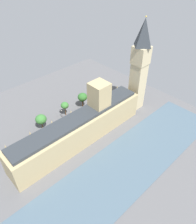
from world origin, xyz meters
TOP-DOWN VIEW (x-y plane):
  - ground_plane at (0.00, 0.00)m, footprint 149.29×149.29m
  - river_thames at (-30.58, 0.00)m, footprint 29.96×134.36m
  - parliament_building at (-1.99, -1.78)m, footprint 13.85×79.29m
  - clock_tower at (-2.58, -46.38)m, footprint 8.69×8.69m
  - double_decker_bus_midblock at (13.09, -24.83)m, footprint 3.01×10.60m
  - double_decker_bus_near_tower at (14.30, -8.90)m, footprint 2.76×10.53m
  - car_silver_far_end at (13.44, 3.45)m, footprint 2.00×4.56m
  - car_white_trailing at (15.02, 10.34)m, footprint 1.93×4.05m
  - car_black_kerbside at (13.16, 20.68)m, footprint 2.14×4.62m
  - car_dark_green_leading at (13.83, 29.48)m, footprint 1.85×4.63m
  - pedestrian_opposite_hall at (7.62, -11.93)m, footprint 0.67×0.60m
  - plane_tree_by_river_gate at (20.21, -20.76)m, footprint 6.14×6.14m
  - plane_tree_corner at (21.25, -7.42)m, footprint 4.82×4.82m
  - plane_tree_under_trees at (20.90, 9.67)m, footprint 6.38×6.38m
  - plane_tree_slot_10 at (21.50, -21.48)m, footprint 4.43×4.43m
  - street_lamp_slot_11 at (20.60, -4.21)m, footprint 0.56×0.56m

SIDE VIEW (x-z plane):
  - ground_plane at x=0.00m, z-range 0.00..0.00m
  - river_thames at x=-30.58m, z-range 0.00..0.25m
  - pedestrian_opposite_hall at x=7.62m, z-range -0.08..1.52m
  - car_white_trailing at x=15.02m, z-range 0.02..1.76m
  - car_black_kerbside at x=13.16m, z-range 0.02..1.76m
  - car_dark_green_leading at x=13.83m, z-range 0.02..1.76m
  - car_silver_far_end at x=13.44m, z-range 0.02..1.76m
  - double_decker_bus_midblock at x=13.09m, z-range 0.26..5.01m
  - double_decker_bus_near_tower at x=14.30m, z-range 0.26..5.01m
  - street_lamp_slot_11 at x=20.60m, z-range 1.17..6.81m
  - plane_tree_slot_10 at x=21.50m, z-range 1.72..9.02m
  - plane_tree_under_trees at x=20.90m, z-range 1.77..10.80m
  - plane_tree_corner at x=21.25m, z-range 2.54..11.87m
  - plane_tree_by_river_gate at x=20.21m, z-range 2.53..12.90m
  - parliament_building at x=-1.99m, z-range -6.04..23.80m
  - clock_tower at x=-2.58m, z-range 0.99..57.41m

